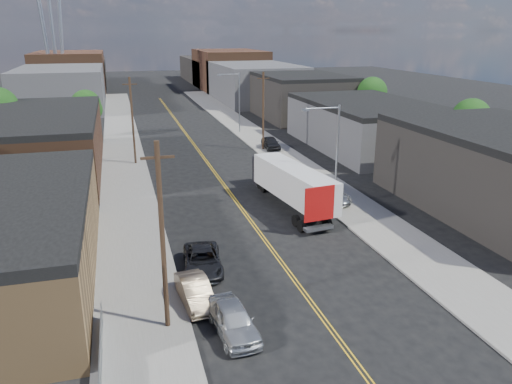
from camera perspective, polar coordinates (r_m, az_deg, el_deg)
ground at (r=75.29m, az=-7.84°, el=6.39°), size 260.00×260.00×0.00m
centerline at (r=60.82m, az=-5.83°, el=3.71°), size 0.32×120.00×0.01m
sidewalk_left at (r=60.00m, az=-14.81°, el=3.07°), size 5.00×140.00×0.15m
sidewalk_right at (r=63.04m, az=2.72°, el=4.36°), size 5.00×140.00×0.15m
warehouse_brown at (r=58.87m, az=-23.34°, el=5.15°), size 12.00×26.00×6.60m
industrial_right_b at (r=68.21m, az=12.60°, el=7.55°), size 14.00×24.00×6.10m
industrial_right_c at (r=91.58m, az=4.94°, el=10.94°), size 14.00×22.00×7.60m
skyline_left_a at (r=109.16m, az=-21.29°, el=11.04°), size 16.00×30.00×8.00m
skyline_right_a at (r=112.72m, az=-0.20°, el=12.41°), size 16.00×30.00×8.00m
skyline_left_b at (r=133.89m, az=-20.44°, el=12.63°), size 16.00×26.00×10.00m
skyline_right_b at (r=136.81m, az=-3.07°, el=13.79°), size 16.00×26.00×10.00m
skyline_left_c at (r=153.90m, az=-19.87°, el=12.68°), size 16.00×40.00×7.00m
skyline_right_c at (r=156.44m, az=-4.72°, el=13.72°), size 16.00×40.00×7.00m
streetlight_near at (r=43.02m, az=8.78°, el=4.93°), size 3.39×0.25×9.00m
streetlight_far at (r=75.80m, az=-2.22°, el=10.71°), size 3.39×0.25×9.00m
utility_pole_left_near at (r=25.16m, az=-10.65°, el=-5.12°), size 1.60×0.26×10.00m
utility_pole_left_far at (r=58.97m, az=-13.93°, el=7.93°), size 1.60×0.26×10.00m
utility_pole_right at (r=64.49m, az=0.83°, el=9.27°), size 1.60×0.26×10.00m
tree_left_far at (r=75.95m, az=-18.81°, el=9.21°), size 4.35×4.20×6.97m
tree_right_near at (r=64.10m, az=23.37°, el=7.52°), size 4.60×4.48×7.44m
tree_right_far at (r=83.89m, az=13.15°, el=10.86°), size 4.85×4.76×7.91m
semi_truck at (r=44.23m, az=3.68°, el=1.24°), size 4.00×14.91×3.83m
car_left_a at (r=26.32m, az=-2.61°, el=-14.38°), size 2.26×4.81×1.59m
car_left_b at (r=29.10m, az=-6.95°, el=-11.25°), size 1.97×4.56×1.46m
car_left_c at (r=32.71m, az=-6.12°, el=-7.77°), size 2.92×5.41×1.44m
car_right_lot_a at (r=45.41m, az=8.65°, el=-0.32°), size 2.66×4.79×1.27m
car_right_lot_c at (r=65.42m, az=1.70°, el=5.64°), size 2.02×4.61×1.55m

